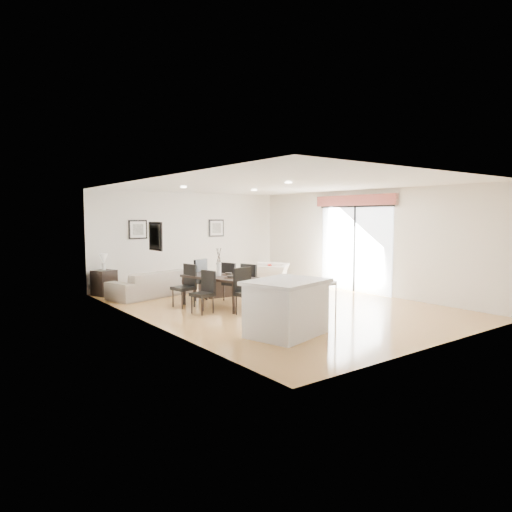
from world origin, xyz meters
TOP-DOWN VIEW (x-y plane):
  - ground at (0.00, 0.00)m, footprint 8.00×8.00m
  - wall_back at (0.00, 4.00)m, footprint 6.00×0.04m
  - wall_front at (0.00, -4.00)m, footprint 6.00×0.04m
  - wall_left at (-3.00, 0.00)m, footprint 0.04×8.00m
  - wall_right at (3.00, 0.00)m, footprint 0.04×8.00m
  - ceiling at (0.00, 0.00)m, footprint 6.00×8.00m
  - sofa at (-1.73, 2.79)m, footprint 2.37×1.41m
  - armchair at (1.24, 1.77)m, footprint 1.45×1.44m
  - courtyard_plant_a at (5.42, -0.89)m, footprint 0.70×0.66m
  - courtyard_plant_b at (5.71, 0.62)m, footprint 0.53×0.53m
  - dining_table at (-1.09, 0.66)m, footprint 1.19×1.81m
  - dining_chair_wnear at (-1.68, 0.26)m, footprint 0.47×0.47m
  - dining_chair_wfar at (-1.67, 1.09)m, footprint 0.49×0.49m
  - dining_chair_enear at (-0.51, 0.22)m, footprint 0.53×0.53m
  - dining_chair_efar at (-0.50, 1.05)m, footprint 0.52×0.52m
  - dining_chair_head at (-1.09, -0.36)m, footprint 0.45×0.45m
  - dining_chair_foot at (-1.06, 1.69)m, footprint 0.57×0.57m
  - vase at (-1.09, 0.66)m, footprint 0.80×1.23m
  - coffee_table at (-0.20, 1.84)m, footprint 1.18×0.77m
  - side_table at (-2.66, 3.66)m, footprint 0.62×0.62m
  - table_lamp at (-2.66, 3.66)m, footprint 0.22×0.22m
  - cushion at (1.14, 1.66)m, footprint 0.26×0.31m
  - kitchen_island at (-1.48, -2.11)m, footprint 1.57×1.36m
  - bar_stool at (-0.55, -2.11)m, footprint 0.39×0.39m
  - framed_print_back_left at (-1.60, 3.97)m, footprint 0.52×0.04m
  - framed_print_back_right at (0.90, 3.97)m, footprint 0.52×0.04m
  - framed_print_left_wall at (-2.97, -0.20)m, footprint 0.04×0.52m
  - sliding_door at (2.96, 0.30)m, footprint 0.12×2.70m
  - courtyard at (6.16, 0.87)m, footprint 6.00×6.00m

SIDE VIEW (x-z plane):
  - ground at x=0.00m, z-range 0.00..0.00m
  - coffee_table at x=-0.20m, z-range 0.00..0.45m
  - courtyard_plant_a at x=5.42m, z-range 0.00..0.62m
  - side_table at x=-2.66m, z-range 0.00..0.64m
  - sofa at x=-1.73m, z-range 0.00..0.65m
  - armchair at x=1.24m, z-range 0.00..0.71m
  - courtyard_plant_b at x=5.71m, z-range 0.00..0.73m
  - kitchen_island at x=-1.48m, z-range 0.01..0.95m
  - dining_chair_wnear at x=-1.68m, z-range 0.05..0.94m
  - dining_chair_efar at x=-0.50m, z-range 0.05..0.98m
  - dining_chair_wfar at x=-1.67m, z-range 0.06..1.00m
  - dining_chair_head at x=-1.09m, z-range 0.06..1.02m
  - dining_chair_enear at x=-0.51m, z-range 0.06..1.02m
  - dining_chair_foot at x=-1.06m, z-range 0.06..1.05m
  - cushion at x=1.14m, z-range 0.41..0.72m
  - dining_table at x=-1.09m, z-range 0.28..0.97m
  - bar_stool at x=-0.55m, z-range 0.30..1.15m
  - table_lamp at x=-2.66m, z-range 0.70..1.12m
  - courtyard at x=6.16m, z-range -0.08..1.92m
  - vase at x=-1.09m, z-range 0.64..1.26m
  - wall_back at x=0.00m, z-range 0.00..2.70m
  - wall_front at x=0.00m, z-range 0.00..2.70m
  - wall_left at x=-3.00m, z-range 0.00..2.70m
  - wall_right at x=3.00m, z-range 0.00..2.70m
  - framed_print_back_left at x=-1.60m, z-range 1.39..1.91m
  - framed_print_back_right at x=0.90m, z-range 1.39..1.91m
  - framed_print_left_wall at x=-2.97m, z-range 1.39..1.91m
  - sliding_door at x=2.96m, z-range 0.38..2.95m
  - ceiling at x=0.00m, z-range 2.69..2.71m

